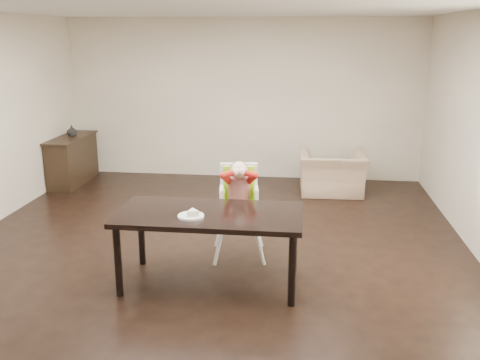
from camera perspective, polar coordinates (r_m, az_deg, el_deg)
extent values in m
plane|color=black|center=(6.16, -3.37, -7.92)|extent=(7.00, 7.00, 0.00)
cube|color=beige|center=(9.19, 0.40, 8.59)|extent=(6.00, 0.02, 2.70)
cube|color=beige|center=(2.55, -18.13, -10.53)|extent=(6.00, 0.02, 2.70)
cube|color=white|center=(5.67, -3.81, 18.05)|extent=(6.00, 7.00, 0.02)
cube|color=black|center=(5.22, -3.25, -3.72)|extent=(1.80, 0.90, 0.05)
cylinder|color=black|center=(5.23, -12.88, -8.48)|extent=(0.07, 0.07, 0.70)
cylinder|color=black|center=(4.95, 5.58, -9.59)|extent=(0.07, 0.07, 0.70)
cylinder|color=black|center=(5.88, -10.49, -5.64)|extent=(0.07, 0.07, 0.70)
cylinder|color=black|center=(5.63, 5.78, -6.43)|extent=(0.07, 0.07, 0.70)
cylinder|color=white|center=(5.83, -2.14, -6.19)|extent=(0.05, 0.05, 0.58)
cylinder|color=white|center=(5.83, 1.96, -6.18)|extent=(0.05, 0.05, 0.58)
cylinder|color=white|center=(6.22, -2.04, -4.79)|extent=(0.05, 0.05, 0.58)
cylinder|color=white|center=(6.22, 1.79, -4.78)|extent=(0.05, 0.05, 0.58)
cube|color=white|center=(5.92, -0.11, -2.84)|extent=(0.46, 0.42, 0.05)
cube|color=#A0D51B|center=(5.91, -0.11, -2.51)|extent=(0.37, 0.35, 0.03)
cube|color=white|center=(6.01, -0.12, -0.20)|extent=(0.42, 0.11, 0.44)
cube|color=#A0D51B|center=(5.98, -0.12, -0.38)|extent=(0.35, 0.07, 0.39)
cube|color=black|center=(5.91, -0.77, -0.58)|extent=(0.06, 0.19, 0.02)
cube|color=black|center=(5.91, 0.54, -0.58)|extent=(0.06, 0.19, 0.02)
cylinder|color=#9D1912|center=(5.87, -0.11, -1.06)|extent=(0.27, 0.27, 0.28)
sphere|color=beige|center=(5.79, -0.11, 1.05)|extent=(0.21, 0.21, 0.19)
ellipsoid|color=brown|center=(5.81, -0.11, 1.31)|extent=(0.21, 0.20, 0.14)
sphere|color=beige|center=(5.69, -0.46, 0.85)|extent=(0.09, 0.09, 0.08)
sphere|color=beige|center=(5.69, 0.27, 0.86)|extent=(0.09, 0.09, 0.08)
cylinder|color=white|center=(5.09, -5.26, -3.89)|extent=(0.29, 0.29, 0.02)
torus|color=white|center=(5.08, -5.27, -3.78)|extent=(0.29, 0.29, 0.01)
imported|color=tan|center=(8.43, 9.81, 1.47)|extent=(1.03, 0.69, 0.88)
cube|color=black|center=(9.33, -17.43, 1.94)|extent=(0.40, 1.20, 0.76)
cube|color=black|center=(9.25, -17.62, 4.32)|extent=(0.44, 1.26, 0.03)
imported|color=#99999E|center=(9.30, -17.50, 5.01)|extent=(0.18, 0.19, 0.17)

